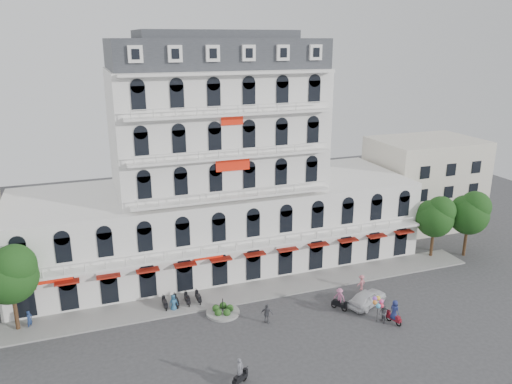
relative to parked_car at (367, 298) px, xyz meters
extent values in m
plane|color=#38383A|center=(-10.70, -2.74, -0.79)|extent=(120.00, 120.00, 0.00)
cube|color=gray|center=(-10.70, 6.26, -0.71)|extent=(53.00, 4.00, 0.16)
cube|color=silver|center=(-10.70, 15.26, 3.71)|extent=(45.00, 14.00, 9.00)
cube|color=silver|center=(-10.70, 15.26, 14.71)|extent=(22.00, 12.00, 13.00)
cube|color=#2D3035|center=(-10.70, 15.26, 22.71)|extent=(21.56, 11.76, 3.00)
cube|color=#2D3035|center=(-10.70, 15.26, 24.61)|extent=(15.84, 8.64, 0.80)
cube|color=maroon|center=(-10.70, 7.76, 2.71)|extent=(40.50, 1.00, 0.15)
cube|color=red|center=(-10.70, 9.14, 12.21)|extent=(3.50, 0.10, 1.40)
cube|color=beige|center=(19.30, 17.26, 5.21)|extent=(14.00, 10.00, 12.00)
cylinder|color=gray|center=(-13.70, 3.26, -0.67)|extent=(3.20, 3.20, 0.24)
cylinder|color=black|center=(-13.70, 3.26, 0.11)|extent=(0.08, 0.08, 1.40)
sphere|color=#1E4C19|center=(-13.00, 3.26, -0.34)|extent=(0.70, 0.70, 0.70)
sphere|color=#1E4C19|center=(-13.48, 3.92, -0.34)|extent=(0.70, 0.70, 0.70)
sphere|color=#1E4C19|center=(-14.26, 3.68, -0.34)|extent=(0.70, 0.70, 0.70)
sphere|color=#1E4C19|center=(-14.27, 2.86, -0.34)|extent=(0.70, 0.70, 0.70)
sphere|color=#1E4C19|center=(-13.50, 2.59, -0.34)|extent=(0.70, 0.70, 0.70)
cylinder|color=#382314|center=(-31.70, 6.76, 1.08)|extent=(0.36, 0.36, 3.74)
sphere|color=#173210|center=(-31.70, 6.76, 4.48)|extent=(4.76, 4.76, 4.76)
sphere|color=#173210|center=(-31.20, 6.46, 5.59)|extent=(3.74, 3.74, 3.74)
sphere|color=#173210|center=(-32.10, 7.06, 5.16)|extent=(3.40, 3.40, 3.40)
cylinder|color=#382314|center=(13.30, 7.26, 0.93)|extent=(0.36, 0.36, 3.43)
sphere|color=#173210|center=(13.30, 7.26, 4.05)|extent=(4.37, 4.37, 4.37)
sphere|color=#173210|center=(13.80, 6.96, 5.06)|extent=(3.43, 3.43, 3.43)
sphere|color=#173210|center=(12.90, 7.56, 4.67)|extent=(3.12, 3.12, 3.12)
cylinder|color=#382314|center=(17.30, 6.26, 1.04)|extent=(0.36, 0.36, 3.65)
sphere|color=#173210|center=(17.30, 6.26, 4.36)|extent=(4.65, 4.65, 4.65)
sphere|color=#173210|center=(17.80, 5.96, 5.44)|extent=(3.65, 3.65, 3.65)
sphere|color=#173210|center=(16.90, 6.56, 5.02)|extent=(3.32, 3.32, 3.32)
imported|color=silver|center=(0.00, 0.00, 0.00)|extent=(4.96, 3.58, 1.57)
cube|color=black|center=(-15.31, -6.96, -0.24)|extent=(1.44, 1.12, 0.35)
torus|color=black|center=(-14.85, -6.65, -0.51)|extent=(0.57, 0.43, 0.60)
imported|color=slate|center=(-15.31, -6.96, 0.57)|extent=(0.79, 0.73, 1.82)
cube|color=maroon|center=(0.52, -3.69, -0.24)|extent=(0.77, 1.54, 0.35)
torus|color=black|center=(0.36, -3.16, -0.51)|extent=(0.29, 0.61, 0.60)
torus|color=black|center=(0.68, -4.21, -0.51)|extent=(0.29, 0.61, 0.60)
imported|color=navy|center=(0.52, -3.69, 0.61)|extent=(0.85, 1.06, 1.90)
cube|color=black|center=(-2.98, 0.18, -0.24)|extent=(1.13, 1.44, 0.35)
torus|color=black|center=(-2.67, -0.28, -0.51)|extent=(0.44, 0.56, 0.60)
torus|color=black|center=(-3.29, 0.63, -0.51)|extent=(0.44, 0.56, 0.60)
imported|color=#C06590|center=(-2.98, 0.18, 0.56)|extent=(1.21, 1.34, 1.80)
imported|color=#2A5B80|center=(-17.97, 5.35, 0.06)|extent=(0.86, 0.60, 1.68)
imported|color=#505157|center=(-10.35, 0.34, 0.17)|extent=(1.19, 0.97, 1.90)
imported|color=#CD6C78|center=(1.14, 2.94, 0.04)|extent=(1.19, 0.89, 1.65)
imported|color=navy|center=(-30.70, 6.76, 0.08)|extent=(0.70, 0.76, 1.73)
imported|color=slate|center=(-0.33, -3.17, 0.11)|extent=(0.71, 0.90, 1.80)
cylinder|color=black|center=(-0.73, -2.87, 0.21)|extent=(0.04, 0.04, 2.00)
sphere|color=#E54C99|center=(-0.38, -2.87, 1.21)|extent=(0.44, 0.44, 0.44)
sphere|color=yellow|center=(-0.55, -2.57, 1.43)|extent=(0.44, 0.44, 0.44)
sphere|color=#994CD8|center=(-0.91, -2.57, 1.44)|extent=(0.44, 0.44, 0.44)
sphere|color=orange|center=(-1.08, -2.88, 1.25)|extent=(0.44, 0.44, 0.44)
sphere|color=#4CB2E5|center=(-0.90, -3.18, 1.03)|extent=(0.44, 0.44, 0.44)
sphere|color=#D8334C|center=(-0.55, -3.17, 0.97)|extent=(0.44, 0.44, 0.44)
camera|label=1|loc=(-24.92, -37.11, 24.16)|focal=35.00mm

